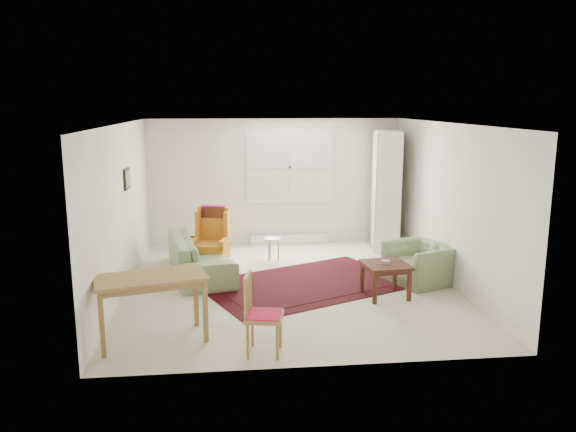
{
  "coord_description": "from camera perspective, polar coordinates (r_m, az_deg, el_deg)",
  "views": [
    {
      "loc": [
        -0.94,
        -8.31,
        2.81
      ],
      "look_at": [
        0.0,
        0.3,
        1.05
      ],
      "focal_mm": 35.0,
      "sensor_mm": 36.0,
      "label": 1
    }
  ],
  "objects": [
    {
      "name": "room",
      "position": [
        8.71,
        0.19,
        1.22
      ],
      "size": [
        5.04,
        5.54,
        2.51
      ],
      "color": "beige",
      "rests_on": "ground"
    },
    {
      "name": "desk_chair",
      "position": [
        6.41,
        -2.43,
        -9.94
      ],
      "size": [
        0.48,
        0.48,
        0.93
      ],
      "primitive_type": null,
      "rotation": [
        0.0,
        0.0,
        1.37
      ],
      "color": "olive",
      "rests_on": "ground"
    },
    {
      "name": "armchair",
      "position": [
        9.12,
        13.24,
        -4.32
      ],
      "size": [
        1.13,
        1.2,
        0.75
      ],
      "primitive_type": "imported",
      "rotation": [
        0.0,
        0.0,
        -1.2
      ],
      "color": "#72895B",
      "rests_on": "ground"
    },
    {
      "name": "coffee_table",
      "position": [
        8.39,
        9.85,
        -6.41
      ],
      "size": [
        0.69,
        0.69,
        0.51
      ],
      "primitive_type": null,
      "rotation": [
        0.0,
        0.0,
        0.11
      ],
      "color": "#401D13",
      "rests_on": "ground"
    },
    {
      "name": "rug",
      "position": [
        8.87,
        1.73,
        -6.88
      ],
      "size": [
        3.6,
        3.05,
        0.03
      ],
      "primitive_type": null,
      "rotation": [
        0.0,
        0.0,
        0.42
      ],
      "color": "black",
      "rests_on": "ground"
    },
    {
      "name": "desk",
      "position": [
        6.95,
        -13.65,
        -9.12
      ],
      "size": [
        1.39,
        0.95,
        0.81
      ],
      "primitive_type": null,
      "rotation": [
        0.0,
        0.0,
        0.26
      ],
      "color": "olive",
      "rests_on": "ground"
    },
    {
      "name": "cabinet",
      "position": [
        10.96,
        9.97,
        2.54
      ],
      "size": [
        0.63,
        0.98,
        2.28
      ],
      "primitive_type": null,
      "rotation": [
        0.0,
        0.0,
        -0.17
      ],
      "color": "white",
      "rests_on": "ground"
    },
    {
      "name": "sofa",
      "position": [
        9.43,
        -8.93,
        -3.18
      ],
      "size": [
        1.25,
        2.33,
        0.89
      ],
      "primitive_type": "imported",
      "rotation": [
        0.0,
        0.0,
        1.75
      ],
      "color": "#72895B",
      "rests_on": "ground"
    },
    {
      "name": "stool",
      "position": [
        10.17,
        -1.59,
        -3.36
      ],
      "size": [
        0.36,
        0.36,
        0.41
      ],
      "primitive_type": null,
      "rotation": [
        0.0,
        0.0,
        -0.19
      ],
      "color": "white",
      "rests_on": "ground"
    },
    {
      "name": "wingback_chair",
      "position": [
        9.89,
        -7.9,
        -2.1
      ],
      "size": [
        0.72,
        0.74,
        1.01
      ],
      "primitive_type": null,
      "rotation": [
        0.0,
        0.0,
        -0.24
      ],
      "color": "orange",
      "rests_on": "ground"
    }
  ]
}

